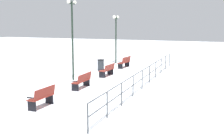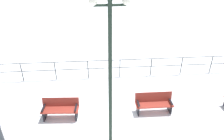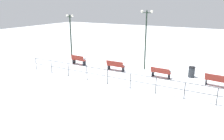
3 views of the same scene
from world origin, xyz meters
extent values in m
plane|color=white|center=(0.00, 0.00, 0.00)|extent=(80.00, 80.00, 0.00)
cube|color=maroon|center=(0.05, -2.01, 0.45)|extent=(0.61, 1.57, 0.04)
cube|color=maroon|center=(-0.21, -2.00, 0.66)|extent=(0.20, 1.54, 0.38)
cube|color=black|center=(0.01, -2.68, 0.23)|extent=(0.46, 0.08, 0.45)
cube|color=black|center=(0.09, -1.34, 0.23)|extent=(0.46, 0.08, 0.45)
cube|color=black|center=(0.03, -2.68, 0.57)|extent=(0.47, 0.10, 0.04)
cube|color=black|center=(0.11, -1.34, 0.57)|extent=(0.47, 0.10, 0.04)
cube|color=maroon|center=(0.02, 2.01, 0.43)|extent=(0.49, 1.63, 0.04)
cube|color=maroon|center=(-0.21, 2.01, 0.67)|extent=(0.13, 1.63, 0.44)
cube|color=black|center=(0.02, 1.30, 0.22)|extent=(0.42, 0.06, 0.43)
cube|color=black|center=(0.03, 2.73, 0.22)|extent=(0.42, 0.06, 0.43)
cube|color=black|center=(0.04, 1.30, 0.55)|extent=(0.43, 0.08, 0.04)
cube|color=black|center=(0.05, 2.73, 0.55)|extent=(0.43, 0.08, 0.04)
cylinder|color=#1E2D23|center=(1.59, -0.02, 2.51)|extent=(0.12, 0.12, 5.02)
cylinder|color=#1E2D23|center=(1.59, -0.02, 4.90)|extent=(0.07, 0.84, 0.07)
sphere|color=white|center=(1.59, -0.44, 5.00)|extent=(0.23, 0.23, 0.23)
sphere|color=white|center=(1.59, 0.40, 5.00)|extent=(0.23, 0.23, 0.23)
cylinder|color=#383D42|center=(-3.30, -4.55, 0.54)|extent=(0.05, 0.05, 1.07)
cylinder|color=#383D42|center=(-3.30, -2.73, 0.54)|extent=(0.05, 0.05, 1.07)
cylinder|color=#383D42|center=(-3.30, -0.91, 0.54)|extent=(0.05, 0.05, 1.07)
cylinder|color=#383D42|center=(-3.30, 0.91, 0.54)|extent=(0.05, 0.05, 1.07)
cylinder|color=#383D42|center=(-3.30, 2.73, 0.54)|extent=(0.05, 0.05, 1.07)
cylinder|color=#383D42|center=(-3.30, 4.55, 0.54)|extent=(0.05, 0.05, 1.07)
cylinder|color=#383D42|center=(-3.30, 6.37, 0.54)|extent=(0.05, 0.05, 1.07)
cylinder|color=#383D42|center=(-3.30, 0.00, 1.07)|extent=(0.04, 16.37, 0.04)
cylinder|color=#383D42|center=(-3.30, 0.00, 0.59)|extent=(0.04, 16.37, 0.04)
camera|label=1|loc=(-7.48, 17.04, 3.87)|focal=47.77mm
camera|label=2|loc=(6.81, -0.42, 5.80)|focal=32.11mm
camera|label=3|loc=(-16.57, -6.97, 5.66)|focal=36.10mm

